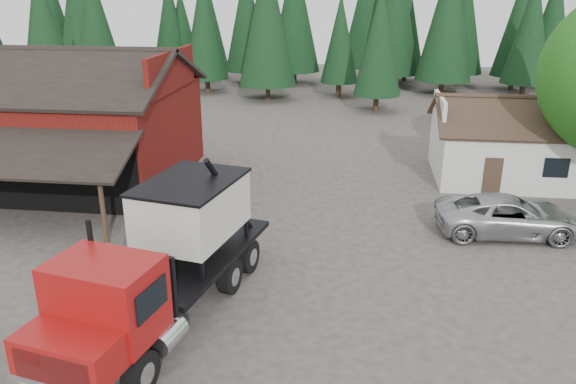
# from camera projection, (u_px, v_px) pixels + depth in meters

# --- Properties ---
(ground) EXTENTS (120.00, 120.00, 0.00)m
(ground) POSITION_uv_depth(u_px,v_px,m) (226.00, 274.00, 20.88)
(ground) COLOR #433A35
(ground) RESTS_ON ground
(red_barn) EXTENTS (12.80, 13.63, 7.18)m
(red_barn) POSITION_uv_depth(u_px,v_px,m) (69.00, 131.00, 30.50)
(red_barn) COLOR maroon
(red_barn) RESTS_ON ground
(farmhouse) EXTENTS (8.60, 6.42, 4.65)m
(farmhouse) POSITION_uv_depth(u_px,v_px,m) (511.00, 149.00, 30.82)
(farmhouse) COLOR silver
(farmhouse) RESTS_ON ground
(conifer_backdrop) EXTENTS (76.00, 16.00, 16.00)m
(conifer_backdrop) POSITION_uv_depth(u_px,v_px,m) (317.00, 86.00, 59.96)
(conifer_backdrop) COLOR black
(conifer_backdrop) RESTS_ON ground
(near_pine_a) EXTENTS (4.40, 4.40, 11.40)m
(near_pine_a) POSITION_uv_depth(u_px,v_px,m) (46.00, 32.00, 47.39)
(near_pine_a) COLOR #382619
(near_pine_a) RESTS_ON ground
(near_pine_b) EXTENTS (3.96, 3.96, 10.40)m
(near_pine_b) POSITION_uv_depth(u_px,v_px,m) (379.00, 40.00, 46.03)
(near_pine_b) COLOR #382619
(near_pine_b) RESTS_ON ground
(near_pine_d) EXTENTS (5.28, 5.28, 13.40)m
(near_pine_d) POSITION_uv_depth(u_px,v_px,m) (267.00, 18.00, 50.44)
(near_pine_d) COLOR #382619
(near_pine_d) RESTS_ON ground
(feed_truck) EXTENTS (4.89, 10.84, 4.73)m
(feed_truck) POSITION_uv_depth(u_px,v_px,m) (166.00, 255.00, 17.49)
(feed_truck) COLOR black
(feed_truck) RESTS_ON ground
(silver_car) EXTENTS (6.22, 3.12, 1.69)m
(silver_car) POSITION_uv_depth(u_px,v_px,m) (509.00, 216.00, 24.01)
(silver_car) COLOR #B2B5BB
(silver_car) RESTS_ON ground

